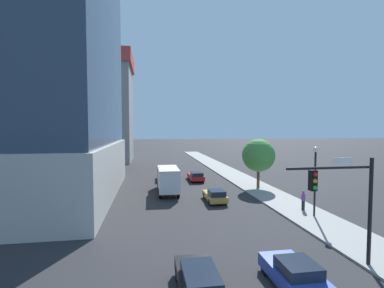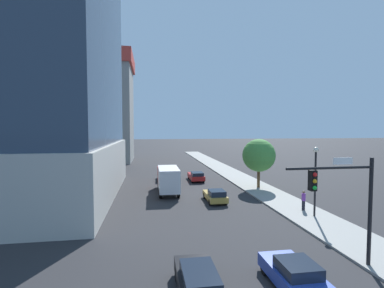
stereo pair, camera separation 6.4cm
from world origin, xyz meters
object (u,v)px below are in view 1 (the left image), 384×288
at_px(construction_building, 96,102).
at_px(street_lamp, 315,171).
at_px(street_tree, 258,155).
at_px(car_red, 196,176).
at_px(car_blue, 295,275).
at_px(box_truck, 168,178).
at_px(car_silver, 164,176).
at_px(car_black, 200,284).
at_px(car_gold, 215,196).
at_px(traffic_light_pole, 345,192).
at_px(pedestrian_purple_shirt, 303,200).

distance_m(construction_building, street_lamp, 52.69).
distance_m(street_tree, car_red, 9.96).
bearing_deg(car_blue, box_truck, 102.69).
bearing_deg(box_truck, car_blue, -77.31).
relative_size(street_tree, car_silver, 1.48).
xyz_separation_m(car_red, car_silver, (-4.54, 1.10, -0.02)).
xyz_separation_m(construction_building, street_tree, (25.38, -33.51, -9.42)).
xyz_separation_m(car_black, car_gold, (4.54, 15.67, -0.06)).
distance_m(traffic_light_pole, car_red, 26.38).
xyz_separation_m(street_tree, car_blue, (-6.86, -20.89, -3.48)).
bearing_deg(pedestrian_purple_shirt, street_tree, 91.24).
xyz_separation_m(construction_building, traffic_light_pole, (21.96, -53.12, -9.45)).
relative_size(car_black, car_red, 1.05).
relative_size(street_tree, car_red, 1.33).
distance_m(traffic_light_pole, car_gold, 15.07).
distance_m(traffic_light_pole, car_black, 8.80).
bearing_deg(pedestrian_purple_shirt, car_black, -136.03).
xyz_separation_m(car_black, car_silver, (-0.00, 28.44, -0.05)).
distance_m(traffic_light_pole, pedestrian_purple_shirt, 10.89).
xyz_separation_m(traffic_light_pole, box_truck, (-7.98, 18.87, -2.37)).
relative_size(car_red, box_truck, 0.61).
distance_m(car_silver, box_truck, 8.23).
relative_size(street_tree, car_gold, 1.52).
bearing_deg(pedestrian_purple_shirt, car_silver, 123.97).
relative_size(construction_building, car_red, 7.07).
bearing_deg(construction_building, car_blue, -71.20).
height_order(car_black, box_truck, box_truck).
bearing_deg(car_silver, car_gold, -70.44).
xyz_separation_m(traffic_light_pole, car_silver, (-7.98, 27.03, -3.47)).
height_order(car_blue, box_truck, box_truck).
bearing_deg(car_blue, car_black, -178.29).
bearing_deg(traffic_light_pole, construction_building, 112.46).
bearing_deg(traffic_light_pole, street_lamp, 65.92).
bearing_deg(street_tree, construction_building, 127.14).
height_order(car_black, pedestrian_purple_shirt, pedestrian_purple_shirt).
bearing_deg(car_black, street_tree, 61.53).
bearing_deg(box_truck, pedestrian_purple_shirt, -38.05).
relative_size(construction_building, street_lamp, 5.55).
relative_size(car_black, car_gold, 1.19).
height_order(street_tree, car_red, street_tree).
xyz_separation_m(car_black, box_truck, (0.00, 20.29, 1.05)).
height_order(car_red, pedestrian_purple_shirt, pedestrian_purple_shirt).
xyz_separation_m(car_red, car_gold, (0.00, -11.67, -0.03)).
relative_size(car_gold, box_truck, 0.54).
distance_m(traffic_light_pole, car_blue, 5.04).
bearing_deg(pedestrian_purple_shirt, box_truck, 141.95).
xyz_separation_m(construction_building, car_black, (13.98, -54.54, -12.87)).
bearing_deg(car_gold, box_truck, 134.49).
distance_m(street_lamp, car_red, 19.47).
xyz_separation_m(car_blue, car_red, (-0.00, 27.21, -0.00)).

